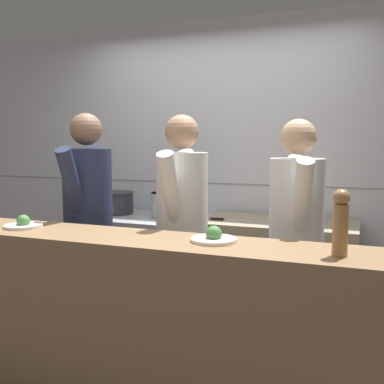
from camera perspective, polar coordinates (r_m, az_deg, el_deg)
The scene contains 14 objects.
ground_plane at distance 3.13m, azimuth -5.27°, elevation -22.90°, with size 14.00×14.00×0.00m, color #383333.
wall_back_tiled at distance 4.10m, azimuth 3.58°, elevation 3.22°, with size 8.00×0.06×2.60m.
oven_range at distance 4.08m, azimuth -5.84°, elevation -9.12°, with size 1.11×0.71×0.87m.
prep_counter at distance 3.72m, azimuth 10.86°, elevation -10.56°, with size 1.20×0.65×0.90m.
pass_counter at distance 2.66m, azimuth -6.94°, elevation -16.41°, with size 2.81×0.45×1.00m.
stock_pot at distance 4.15m, azimuth -9.62°, elevation -1.27°, with size 0.33×0.33×0.20m.
sauce_pot at distance 3.91m, azimuth -2.83°, elevation -1.57°, with size 0.35×0.35×0.21m.
chefs_knife at distance 3.57m, azimuth 4.63°, elevation -3.57°, with size 0.36×0.05×0.02m.
plated_dish_main at distance 2.95m, azimuth -20.62°, elevation -3.86°, with size 0.23×0.23×0.08m.
plated_dish_appetiser at distance 2.38m, azimuth 2.78°, elevation -5.80°, with size 0.25×0.25×0.09m.
pepper_mill at distance 2.16m, azimuth 18.35°, elevation -3.54°, with size 0.08×0.08×0.31m.
chef_head_cook at distance 3.36m, azimuth -13.03°, elevation -3.43°, with size 0.39×0.76×1.73m.
chef_sous at distance 3.03m, azimuth -1.27°, elevation -4.61°, with size 0.37×0.75×1.71m.
chef_line at distance 2.91m, azimuth 13.04°, elevation -5.65°, with size 0.42×0.73×1.67m.
Camera 1 is at (1.21, -2.44, 1.53)m, focal length 42.00 mm.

